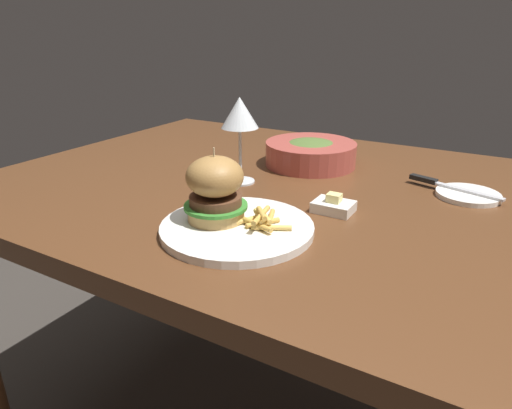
% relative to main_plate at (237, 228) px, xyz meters
% --- Properties ---
extents(dining_table, '(1.49, 0.97, 0.74)m').
position_rel_main_plate_xyz_m(dining_table, '(0.04, 0.27, -0.08)').
color(dining_table, '#56331C').
rests_on(dining_table, ground).
extents(main_plate, '(0.26, 0.26, 0.01)m').
position_rel_main_plate_xyz_m(main_plate, '(0.00, 0.00, 0.00)').
color(main_plate, white).
rests_on(main_plate, dining_table).
extents(burger_sandwich, '(0.11, 0.11, 0.13)m').
position_rel_main_plate_xyz_m(burger_sandwich, '(-0.04, 0.00, 0.06)').
color(burger_sandwich, tan).
rests_on(burger_sandwich, main_plate).
extents(fries_pile, '(0.10, 0.10, 0.03)m').
position_rel_main_plate_xyz_m(fries_pile, '(0.04, 0.02, 0.02)').
color(fries_pile, '#EABC5B').
rests_on(fries_pile, main_plate).
extents(wine_glass, '(0.08, 0.08, 0.19)m').
position_rel_main_plate_xyz_m(wine_glass, '(-0.13, 0.23, 0.14)').
color(wine_glass, silver).
rests_on(wine_glass, dining_table).
extents(bread_plate, '(0.13, 0.13, 0.01)m').
position_rel_main_plate_xyz_m(bread_plate, '(0.32, 0.38, -0.00)').
color(bread_plate, white).
rests_on(bread_plate, dining_table).
extents(table_knife, '(0.20, 0.07, 0.01)m').
position_rel_main_plate_xyz_m(table_knife, '(0.27, 0.40, 0.01)').
color(table_knife, silver).
rests_on(table_knife, bread_plate).
extents(butter_dish, '(0.07, 0.06, 0.04)m').
position_rel_main_plate_xyz_m(butter_dish, '(0.11, 0.17, 0.00)').
color(butter_dish, white).
rests_on(butter_dish, dining_table).
extents(soup_bowl, '(0.23, 0.23, 0.06)m').
position_rel_main_plate_xyz_m(soup_bowl, '(-0.05, 0.43, 0.02)').
color(soup_bowl, '#B24C42').
rests_on(soup_bowl, dining_table).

